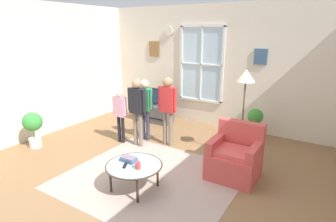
# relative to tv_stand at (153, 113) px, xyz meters

# --- Properties ---
(ground_plane) EXTENTS (6.45, 6.99, 0.02)m
(ground_plane) POSITION_rel_tv_stand_xyz_m (1.40, -2.64, -0.23)
(ground_plane) COLOR olive
(back_wall) EXTENTS (5.85, 0.17, 2.90)m
(back_wall) POSITION_rel_tv_stand_xyz_m (1.38, 0.61, 1.23)
(back_wall) COLOR beige
(back_wall) RESTS_ON ground_plane
(side_wall_left) EXTENTS (0.12, 6.39, 2.90)m
(side_wall_left) POSITION_rel_tv_stand_xyz_m (-1.59, -2.64, 1.23)
(side_wall_left) COLOR beige
(side_wall_left) RESTS_ON ground_plane
(area_rug) EXTENTS (2.67, 2.39, 0.01)m
(area_rug) POSITION_rel_tv_stand_xyz_m (1.65, -2.43, -0.22)
(area_rug) COLOR tan
(area_rug) RESTS_ON ground_plane
(tv_stand) EXTENTS (1.03, 0.47, 0.44)m
(tv_stand) POSITION_rel_tv_stand_xyz_m (0.00, 0.00, 0.00)
(tv_stand) COLOR #4C4C51
(tv_stand) RESTS_ON ground_plane
(television) EXTENTS (0.62, 0.08, 0.44)m
(television) POSITION_rel_tv_stand_xyz_m (0.00, -0.00, 0.45)
(television) COLOR #4C4C4C
(television) RESTS_ON tv_stand
(armchair) EXTENTS (0.76, 0.74, 0.87)m
(armchair) POSITION_rel_tv_stand_xyz_m (2.76, -1.64, 0.10)
(armchair) COLOR #D14C47
(armchair) RESTS_ON ground_plane
(coffee_table) EXTENTS (0.85, 0.85, 0.41)m
(coffee_table) POSITION_rel_tv_stand_xyz_m (1.63, -2.82, 0.16)
(coffee_table) COLOR #99B2B7
(coffee_table) RESTS_ON ground_plane
(book_stack) EXTENTS (0.26, 0.15, 0.07)m
(book_stack) POSITION_rel_tv_stand_xyz_m (1.48, -2.77, 0.22)
(book_stack) COLOR #4950AA
(book_stack) RESTS_ON coffee_table
(cup) EXTENTS (0.08, 0.08, 0.10)m
(cup) POSITION_rel_tv_stand_xyz_m (1.75, -2.89, 0.23)
(cup) COLOR #BF3F3F
(cup) RESTS_ON coffee_table
(remote_near_books) EXTENTS (0.10, 0.14, 0.02)m
(remote_near_books) POSITION_rel_tv_stand_xyz_m (1.54, -2.93, 0.19)
(remote_near_books) COLOR black
(remote_near_books) RESTS_ON coffee_table
(person_pink_shirt) EXTENTS (0.35, 0.16, 1.15)m
(person_pink_shirt) POSITION_rel_tv_stand_xyz_m (0.24, -1.54, 0.50)
(person_pink_shirt) COLOR black
(person_pink_shirt) RESTS_ON ground_plane
(person_red_shirt) EXTENTS (0.43, 0.20, 1.43)m
(person_red_shirt) POSITION_rel_tv_stand_xyz_m (1.16, -1.14, 0.67)
(person_red_shirt) COLOR #726656
(person_red_shirt) RESTS_ON ground_plane
(person_black_shirt) EXTENTS (0.42, 0.19, 1.40)m
(person_black_shirt) POSITION_rel_tv_stand_xyz_m (0.67, -1.50, 0.66)
(person_black_shirt) COLOR #726656
(person_black_shirt) RESTS_ON ground_plane
(person_green_shirt) EXTENTS (0.40, 0.18, 1.33)m
(person_green_shirt) POSITION_rel_tv_stand_xyz_m (0.60, -1.15, 0.61)
(person_green_shirt) COLOR #333851
(person_green_shirt) RESTS_ON ground_plane
(potted_plant_by_window) EXTENTS (0.33, 0.33, 0.71)m
(potted_plant_by_window) POSITION_rel_tv_stand_xyz_m (2.62, 0.05, 0.18)
(potted_plant_by_window) COLOR silver
(potted_plant_by_window) RESTS_ON ground_plane
(potted_plant_corner) EXTENTS (0.38, 0.38, 0.74)m
(potted_plant_corner) POSITION_rel_tv_stand_xyz_m (-1.08, -2.68, 0.25)
(potted_plant_corner) COLOR silver
(potted_plant_corner) RESTS_ON ground_plane
(floor_lamp) EXTENTS (0.32, 0.32, 1.67)m
(floor_lamp) POSITION_rel_tv_stand_xyz_m (2.64, -0.94, 1.17)
(floor_lamp) COLOR black
(floor_lamp) RESTS_ON ground_plane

